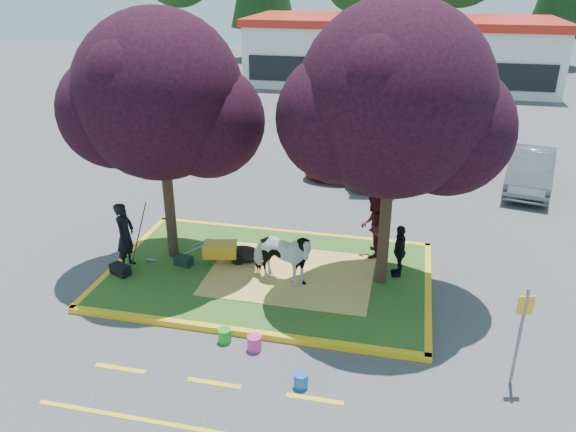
% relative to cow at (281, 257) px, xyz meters
% --- Properties ---
extents(ground, '(90.00, 90.00, 0.00)m').
position_rel_cow_xyz_m(ground, '(-0.47, 0.46, -0.90)').
color(ground, '#424244').
rests_on(ground, ground).
extents(median_island, '(8.00, 5.00, 0.15)m').
position_rel_cow_xyz_m(median_island, '(-0.47, 0.46, -0.82)').
color(median_island, '#244E18').
rests_on(median_island, ground).
extents(curb_near, '(8.30, 0.16, 0.15)m').
position_rel_cow_xyz_m(curb_near, '(-0.47, -2.12, -0.82)').
color(curb_near, yellow).
rests_on(curb_near, ground).
extents(curb_far, '(8.30, 0.16, 0.15)m').
position_rel_cow_xyz_m(curb_far, '(-0.47, 3.04, -0.82)').
color(curb_far, yellow).
rests_on(curb_far, ground).
extents(curb_left, '(0.16, 5.30, 0.15)m').
position_rel_cow_xyz_m(curb_left, '(-4.55, 0.46, -0.82)').
color(curb_left, yellow).
rests_on(curb_left, ground).
extents(curb_right, '(0.16, 5.30, 0.15)m').
position_rel_cow_xyz_m(curb_right, '(3.61, 0.46, -0.82)').
color(curb_right, yellow).
rests_on(curb_right, ground).
extents(straw_bedding, '(4.20, 3.00, 0.01)m').
position_rel_cow_xyz_m(straw_bedding, '(0.13, 0.46, -0.74)').
color(straw_bedding, '#E4C15E').
rests_on(straw_bedding, median_island).
extents(tree_purple_left, '(5.06, 4.20, 6.51)m').
position_rel_cow_xyz_m(tree_purple_left, '(-3.25, 0.85, 3.46)').
color(tree_purple_left, black).
rests_on(tree_purple_left, median_island).
extents(tree_purple_right, '(5.30, 4.40, 6.82)m').
position_rel_cow_xyz_m(tree_purple_right, '(2.45, 0.65, 3.67)').
color(tree_purple_right, black).
rests_on(tree_purple_right, median_island).
extents(fire_lane_stripe_a, '(1.10, 0.12, 0.01)m').
position_rel_cow_xyz_m(fire_lane_stripe_a, '(-2.47, -3.74, -0.89)').
color(fire_lane_stripe_a, yellow).
rests_on(fire_lane_stripe_a, ground).
extents(fire_lane_stripe_b, '(1.10, 0.12, 0.01)m').
position_rel_cow_xyz_m(fire_lane_stripe_b, '(-0.47, -3.74, -0.89)').
color(fire_lane_stripe_b, yellow).
rests_on(fire_lane_stripe_b, ground).
extents(fire_lane_stripe_c, '(1.10, 0.12, 0.01)m').
position_rel_cow_xyz_m(fire_lane_stripe_c, '(1.53, -3.74, -0.89)').
color(fire_lane_stripe_c, yellow).
rests_on(fire_lane_stripe_c, ground).
extents(fire_lane_long, '(6.00, 0.10, 0.01)m').
position_rel_cow_xyz_m(fire_lane_long, '(-0.47, -4.94, -0.89)').
color(fire_lane_long, yellow).
rests_on(fire_lane_long, ground).
extents(retail_building, '(20.40, 8.40, 4.40)m').
position_rel_cow_xyz_m(retail_building, '(1.53, 28.45, 1.35)').
color(retail_building, silver).
rests_on(retail_building, ground).
extents(cow, '(1.91, 1.20, 1.49)m').
position_rel_cow_xyz_m(cow, '(0.00, 0.00, 0.00)').
color(cow, white).
rests_on(cow, median_island).
extents(calf, '(1.04, 0.69, 0.42)m').
position_rel_cow_xyz_m(calf, '(-1.24, 0.94, -0.54)').
color(calf, black).
rests_on(calf, median_island).
extents(handler, '(0.45, 0.67, 1.80)m').
position_rel_cow_xyz_m(handler, '(-4.17, -0.02, 0.16)').
color(handler, black).
rests_on(handler, median_island).
extents(visitor_a, '(0.71, 0.89, 1.78)m').
position_rel_cow_xyz_m(visitor_a, '(2.08, 2.00, 0.15)').
color(visitor_a, '#451318').
rests_on(visitor_a, median_island).
extents(visitor_b, '(0.45, 0.86, 1.39)m').
position_rel_cow_xyz_m(visitor_b, '(2.83, 1.10, -0.05)').
color(visitor_b, black).
rests_on(visitor_b, median_island).
extents(wheelbarrow, '(1.58, 0.70, 0.60)m').
position_rel_cow_xyz_m(wheelbarrow, '(-1.82, 0.65, -0.34)').
color(wheelbarrow, black).
rests_on(wheelbarrow, median_island).
extents(gear_bag_dark, '(0.60, 0.47, 0.27)m').
position_rel_cow_xyz_m(gear_bag_dark, '(-4.17, -0.48, -0.61)').
color(gear_bag_dark, black).
rests_on(gear_bag_dark, median_island).
extents(gear_bag_green, '(0.51, 0.39, 0.24)m').
position_rel_cow_xyz_m(gear_bag_green, '(-2.76, 0.36, -0.62)').
color(gear_bag_green, black).
rests_on(gear_bag_green, median_island).
extents(sign_post, '(0.30, 0.10, 2.14)m').
position_rel_cow_xyz_m(sign_post, '(5.18, -2.46, 0.40)').
color(sign_post, slate).
rests_on(sign_post, ground).
extents(bucket_green, '(0.35, 0.35, 0.31)m').
position_rel_cow_xyz_m(bucket_green, '(-0.69, -2.41, -0.74)').
color(bucket_green, green).
rests_on(bucket_green, ground).
extents(bucket_pink, '(0.38, 0.38, 0.33)m').
position_rel_cow_xyz_m(bucket_pink, '(0.01, -2.54, -0.73)').
color(bucket_pink, '#E4328B').
rests_on(bucket_pink, ground).
extents(bucket_blue, '(0.29, 0.29, 0.30)m').
position_rel_cow_xyz_m(bucket_blue, '(1.21, -3.45, -0.74)').
color(bucket_blue, blue).
rests_on(bucket_blue, ground).
extents(car_black, '(2.61, 3.96, 1.25)m').
position_rel_cow_xyz_m(car_black, '(-6.83, 9.50, -0.27)').
color(car_black, black).
rests_on(car_black, ground).
extents(car_silver, '(1.60, 4.21, 1.37)m').
position_rel_cow_xyz_m(car_silver, '(-4.87, 9.68, -0.21)').
color(car_silver, '#9FA2A7').
rests_on(car_silver, ground).
extents(car_red, '(2.64, 4.63, 1.22)m').
position_rel_cow_xyz_m(car_red, '(0.18, 9.56, -0.29)').
color(car_red, maroon).
rests_on(car_red, ground).
extents(car_white, '(2.66, 4.95, 1.36)m').
position_rel_cow_xyz_m(car_white, '(1.36, 9.07, -0.21)').
color(car_white, silver).
rests_on(car_white, ground).
extents(car_grey, '(2.35, 4.55, 1.43)m').
position_rel_cow_xyz_m(car_grey, '(7.19, 8.80, -0.18)').
color(car_grey, '#54575B').
rests_on(car_grey, ground).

